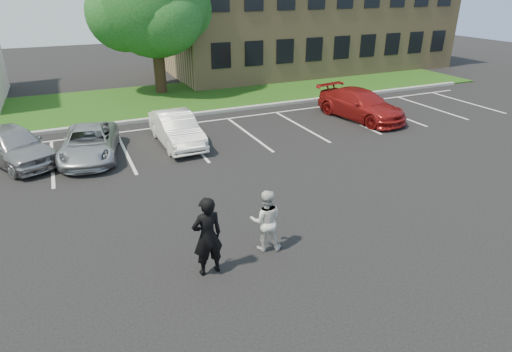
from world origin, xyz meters
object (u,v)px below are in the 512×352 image
at_px(man_black_suit, 207,236).
at_px(car_silver_west, 14,145).
at_px(office_building, 307,14).
at_px(car_white_sedan, 177,129).
at_px(car_red_compact, 361,105).
at_px(man_white_shirt, 266,220).
at_px(car_silver_minivan, 89,143).
at_px(tree, 155,3).

relative_size(man_black_suit, car_silver_west, 0.47).
bearing_deg(office_building, car_white_sedan, -136.18).
bearing_deg(car_red_compact, man_white_shirt, -147.26).
relative_size(man_white_shirt, car_red_compact, 0.33).
bearing_deg(car_silver_west, car_red_compact, -29.37).
xyz_separation_m(office_building, car_silver_minivan, (-18.14, -14.08, -3.55)).
relative_size(man_white_shirt, car_silver_west, 0.39).
bearing_deg(tree, car_white_sedan, -99.42).
distance_m(tree, man_white_shirt, 19.30).
xyz_separation_m(office_building, man_black_suit, (-16.23, -23.17, -3.14)).
relative_size(tree, car_red_compact, 1.74).
height_order(car_silver_minivan, car_red_compact, car_red_compact).
relative_size(man_black_suit, car_silver_minivan, 0.46).
bearing_deg(man_black_suit, car_white_sedan, -104.22).
distance_m(man_black_suit, man_white_shirt, 1.73).
distance_m(man_white_shirt, car_silver_minivan, 9.45).
bearing_deg(car_silver_minivan, office_building, 48.46).
height_order(man_black_suit, car_silver_minivan, man_black_suit).
bearing_deg(car_silver_west, car_silver_minivan, -38.92).
height_order(office_building, car_silver_west, office_building).
bearing_deg(car_white_sedan, car_silver_west, 174.23).
height_order(man_white_shirt, car_white_sedan, man_white_shirt).
relative_size(office_building, car_white_sedan, 5.33).
height_order(office_building, man_black_suit, office_building).
height_order(car_white_sedan, car_red_compact, car_red_compact).
bearing_deg(car_silver_west, man_black_suit, -91.95).
distance_m(man_white_shirt, car_red_compact, 12.96).
bearing_deg(car_white_sedan, car_silver_minivan, 179.87).
bearing_deg(office_building, car_red_compact, -109.44).
bearing_deg(car_white_sedan, tree, 78.99).
distance_m(tree, car_silver_minivan, 12.20).
height_order(car_silver_west, car_silver_minivan, car_silver_west).
bearing_deg(car_red_compact, office_building, 60.96).
relative_size(car_silver_minivan, car_white_sedan, 1.05).
height_order(office_building, man_white_shirt, office_building).
height_order(tree, car_silver_minivan, tree).
relative_size(office_building, car_silver_minivan, 5.08).
relative_size(man_white_shirt, car_silver_minivan, 0.38).
relative_size(man_black_suit, car_red_compact, 0.40).
distance_m(car_silver_west, car_red_compact, 15.86).
height_order(car_silver_west, car_red_compact, car_silver_west).
distance_m(car_silver_minivan, car_white_sedan, 3.56).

